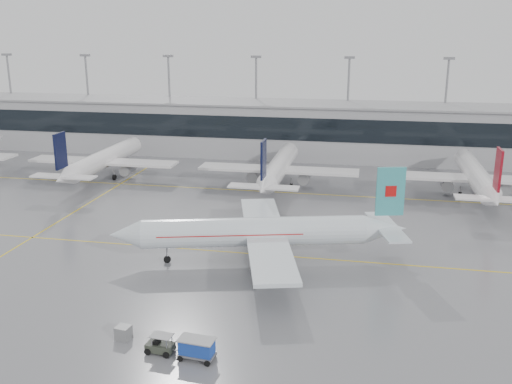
% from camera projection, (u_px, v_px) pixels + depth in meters
% --- Properties ---
extents(ground, '(320.00, 320.00, 0.00)m').
position_uv_depth(ground, '(238.00, 253.00, 75.19)').
color(ground, slate).
rests_on(ground, ground).
extents(taxi_line_main, '(120.00, 0.25, 0.01)m').
position_uv_depth(taxi_line_main, '(238.00, 253.00, 75.19)').
color(taxi_line_main, yellow).
rests_on(taxi_line_main, ground).
extents(taxi_line_north, '(120.00, 0.25, 0.01)m').
position_uv_depth(taxi_line_north, '(275.00, 192.00, 103.51)').
color(taxi_line_north, yellow).
rests_on(taxi_line_north, ground).
extents(taxi_line_cross, '(0.25, 60.00, 0.01)m').
position_uv_depth(taxi_line_cross, '(83.00, 207.00, 94.92)').
color(taxi_line_cross, yellow).
rests_on(taxi_line_cross, ground).
extents(terminal, '(180.00, 15.00, 12.00)m').
position_uv_depth(terminal, '(298.00, 130.00, 132.09)').
color(terminal, '#9D9DA1').
rests_on(terminal, ground).
extents(terminal_glass, '(180.00, 0.20, 5.00)m').
position_uv_depth(terminal_glass, '(293.00, 129.00, 124.55)').
color(terminal_glass, black).
rests_on(terminal_glass, ground).
extents(terminal_roof, '(182.00, 16.00, 0.40)m').
position_uv_depth(terminal_roof, '(298.00, 103.00, 130.40)').
color(terminal_roof, gray).
rests_on(terminal_roof, ground).
extents(light_masts, '(156.40, 1.00, 22.60)m').
position_uv_depth(light_masts, '(301.00, 96.00, 135.75)').
color(light_masts, gray).
rests_on(light_masts, ground).
extents(air_canada_jet, '(37.20, 30.52, 11.96)m').
position_uv_depth(air_canada_jet, '(264.00, 232.00, 71.69)').
color(air_canada_jet, silver).
rests_on(air_canada_jet, ground).
extents(parked_jet_b, '(29.64, 36.96, 11.72)m').
position_uv_depth(parked_jet_b, '(104.00, 160.00, 112.49)').
color(parked_jet_b, white).
rests_on(parked_jet_b, ground).
extents(parked_jet_c, '(29.64, 36.96, 11.72)m').
position_uv_depth(parked_jet_c, '(278.00, 168.00, 105.98)').
color(parked_jet_c, white).
rests_on(parked_jet_c, ground).
extents(parked_jet_d, '(29.64, 36.96, 11.72)m').
position_uv_depth(parked_jet_d, '(476.00, 176.00, 99.48)').
color(parked_jet_d, white).
rests_on(parked_jet_d, ground).
extents(baggage_tug, '(3.78, 1.78, 1.81)m').
position_uv_depth(baggage_tug, '(160.00, 346.00, 51.66)').
color(baggage_tug, '#31362C').
rests_on(baggage_tug, ground).
extents(baggage_cart, '(3.38, 2.10, 1.99)m').
position_uv_depth(baggage_cart, '(197.00, 347.00, 50.53)').
color(baggage_cart, gray).
rests_on(baggage_cart, ground).
extents(gse_unit, '(1.47, 1.39, 1.32)m').
position_uv_depth(gse_unit, '(123.00, 333.00, 53.95)').
color(gse_unit, gray).
rests_on(gse_unit, ground).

